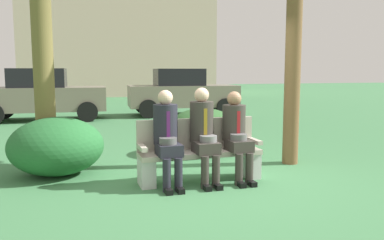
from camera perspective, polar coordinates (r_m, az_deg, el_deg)
name	(u,v)px	position (r m, az deg, el deg)	size (l,w,h in m)	color
ground_plane	(219,181)	(5.77, 3.89, -8.90)	(80.00, 80.00, 0.00)	#3F794A
park_bench	(199,152)	(5.73, 1.04, -4.71)	(1.78, 0.44, 0.90)	#B7AD9E
seated_man_left	(167,133)	(5.41, -3.65, -1.96)	(0.34, 0.72, 1.33)	#23232D
seated_man_middle	(204,131)	(5.56, 1.71, -1.56)	(0.34, 0.72, 1.36)	#38332D
seated_man_right	(236,131)	(5.74, 6.47, -1.63)	(0.34, 0.72, 1.30)	#38332D
shrub_near_bench	(203,131)	(7.62, 1.59, -1.57)	(1.41, 1.29, 0.88)	#2D592B
shrub_mid_lawn	(56,146)	(6.36, -19.11, -3.63)	(1.43, 1.31, 0.89)	#256530
parked_car_near	(43,95)	(13.60, -20.88, 3.46)	(3.98, 1.89, 1.68)	slate
parked_car_far	(182,92)	(14.30, -1.46, 4.08)	(4.00, 1.94, 1.68)	slate
building_backdrop	(115,20)	(28.73, -11.09, 14.08)	(12.84, 8.03, 10.24)	#C0A693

